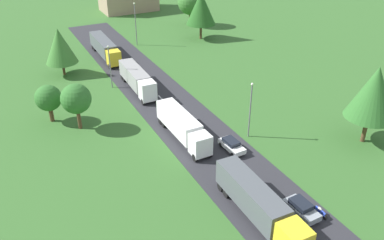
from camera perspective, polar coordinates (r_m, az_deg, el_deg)
name	(u,v)px	position (r m, az deg, el deg)	size (l,w,h in m)	color
road	(234,170)	(49.72, 5.89, -7.09)	(10.00, 140.00, 0.06)	#2B2B30
lane_marking_centre	(246,182)	(48.00, 7.57, -8.67)	(0.16, 122.52, 0.01)	white
truck_lead	(259,204)	(41.99, 9.44, -11.60)	(2.68, 13.49, 3.64)	yellow
truck_second	(182,126)	(54.56, -1.36, -0.79)	(2.61, 12.05, 3.45)	white
truck_third	(137,79)	(69.25, -7.76, 5.79)	(2.80, 12.64, 3.50)	white
truck_fourth	(105,47)	(85.34, -12.23, 9.99)	(2.62, 14.46, 3.57)	yellow
car_second	(301,208)	(44.40, 15.17, -11.93)	(2.03, 4.08, 1.57)	#8C939E
car_third	(232,145)	(52.92, 5.61, -3.53)	(1.91, 4.16, 1.47)	white
motorcycle_courier	(320,212)	(45.07, 17.65, -12.20)	(0.28, 1.94, 0.91)	black
lamppost_second	(250,107)	(54.44, 8.24, 1.77)	(0.36, 0.36, 8.08)	slate
lamppost_third	(110,64)	(70.20, -11.51, 7.69)	(0.36, 0.36, 7.55)	slate
lamppost_fourth	(136,22)	(90.90, -7.97, 13.52)	(0.36, 0.36, 9.28)	slate
tree_oak	(60,46)	(77.56, -18.15, 9.91)	(5.76, 5.76, 8.70)	#513823
tree_birch	(76,99)	(58.08, -16.05, 2.88)	(4.24, 4.24, 6.82)	#513823
tree_maple	(190,2)	(104.38, -0.28, 16.28)	(6.14, 6.14, 9.02)	#513823
tree_pine	(374,93)	(56.54, 24.27, 3.54)	(6.42, 6.42, 10.83)	#513823
tree_elm	(48,98)	(61.71, -19.62, 2.91)	(3.82, 3.82, 5.68)	#513823
tree_ash	(201,8)	(93.93, 1.28, 15.51)	(6.64, 6.64, 10.72)	#513823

